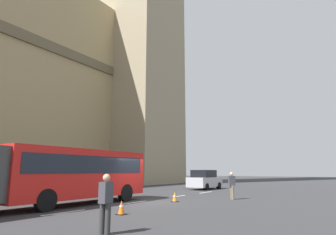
% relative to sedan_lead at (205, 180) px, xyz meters
% --- Properties ---
extents(ground_plane, '(160.00, 160.00, 0.00)m').
position_rel_sedan_lead_xyz_m(ground_plane, '(-12.21, -1.88, -0.91)').
color(ground_plane, '#333335').
extents(lane_centre_marking, '(25.20, 0.16, 0.01)m').
position_rel_sedan_lead_xyz_m(lane_centre_marking, '(-15.13, -1.88, -0.91)').
color(lane_centre_marking, silver).
rests_on(lane_centre_marking, ground_plane).
extents(sedan_lead, '(4.40, 1.86, 1.85)m').
position_rel_sedan_lead_xyz_m(sedan_lead, '(0.00, 0.00, 0.00)').
color(sedan_lead, '#B7B7BC').
rests_on(sedan_lead, ground_plane).
extents(traffic_cone_west, '(0.36, 0.36, 0.58)m').
position_rel_sedan_lead_xyz_m(traffic_cone_west, '(-16.49, -4.32, -0.63)').
color(traffic_cone_west, black).
rests_on(traffic_cone_west, ground_plane).
extents(traffic_cone_middle, '(0.36, 0.36, 0.58)m').
position_rel_sedan_lead_xyz_m(traffic_cone_middle, '(-11.14, -3.55, -0.63)').
color(traffic_cone_middle, black).
rests_on(traffic_cone_middle, ground_plane).
extents(pedestrian_near_cones, '(0.43, 0.36, 1.69)m').
position_rel_sedan_lead_xyz_m(pedestrian_near_cones, '(-19.49, -6.47, -0.00)').
color(pedestrian_near_cones, '#333333').
rests_on(pedestrian_near_cones, ground_plane).
extents(pedestrian_by_kerb, '(0.45, 0.45, 1.69)m').
position_rel_sedan_lead_xyz_m(pedestrian_by_kerb, '(-8.00, -5.86, -0.00)').
color(pedestrian_by_kerb, '#726651').
rests_on(pedestrian_by_kerb, ground_plane).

